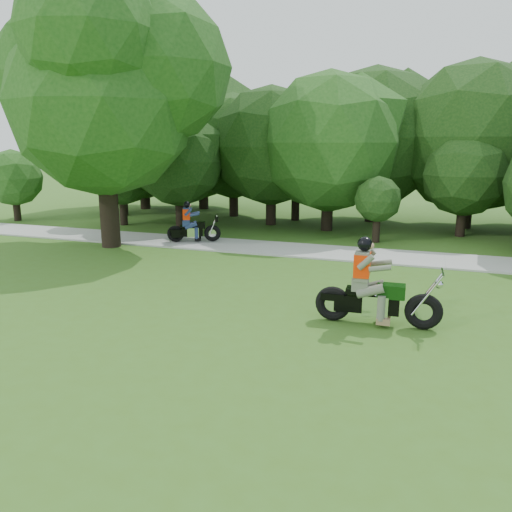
# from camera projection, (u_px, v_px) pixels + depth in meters

# --- Properties ---
(ground) EXTENTS (100.00, 100.00, 0.00)m
(ground) POSITION_uv_depth(u_px,v_px,m) (395.00, 356.00, 8.88)
(ground) COLOR #3A621C
(ground) RESTS_ON ground
(walkway) EXTENTS (60.00, 2.20, 0.06)m
(walkway) POSITION_uv_depth(u_px,v_px,m) (413.00, 258.00, 16.24)
(walkway) COLOR #9F9F9A
(walkway) RESTS_ON ground
(tree_line) EXTENTS (40.52, 12.74, 7.76)m
(tree_line) POSITION_uv_depth(u_px,v_px,m) (425.00, 143.00, 21.53)
(tree_line) COLOR black
(tree_line) RESTS_ON ground
(big_tree_west) EXTENTS (8.64, 6.56, 9.96)m
(big_tree_west) POSITION_uv_depth(u_px,v_px,m) (106.00, 82.00, 17.29)
(big_tree_west) COLOR black
(big_tree_west) RESTS_ON ground
(chopper_motorcycle) EXTENTS (2.60, 0.69, 1.86)m
(chopper_motorcycle) POSITION_uv_depth(u_px,v_px,m) (372.00, 293.00, 10.31)
(chopper_motorcycle) COLOR black
(chopper_motorcycle) RESTS_ON ground
(touring_motorcycle) EXTENTS (1.91, 1.19, 1.53)m
(touring_motorcycle) POSITION_uv_depth(u_px,v_px,m) (190.00, 227.00, 18.67)
(touring_motorcycle) COLOR black
(touring_motorcycle) RESTS_ON walkway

